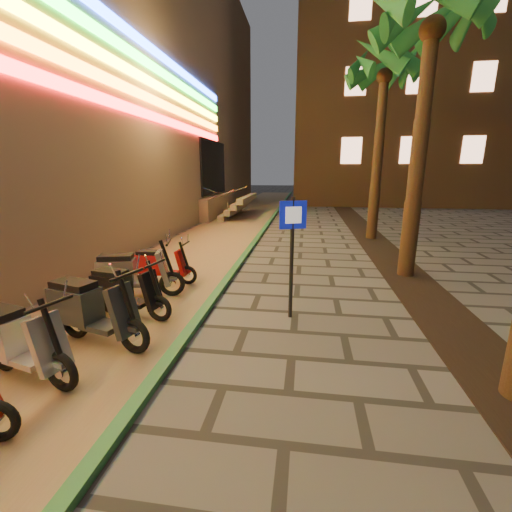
% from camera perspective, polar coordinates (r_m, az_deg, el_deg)
% --- Properties ---
extents(parking_strip, '(3.40, 60.00, 0.01)m').
position_cam_1_polar(parking_strip, '(12.83, -8.03, 2.00)').
color(parking_strip, '#8C7251').
rests_on(parking_strip, ground).
extents(green_curb, '(0.18, 60.00, 0.10)m').
position_cam_1_polar(green_curb, '(12.46, -0.51, 1.98)').
color(green_curb, '#296E38').
rests_on(green_curb, ground).
extents(planting_strip, '(1.20, 40.00, 0.02)m').
position_cam_1_polar(planting_strip, '(7.97, 27.24, -7.05)').
color(planting_strip, black).
rests_on(planting_strip, ground).
extents(apartment_block, '(18.00, 16.06, 25.00)m').
position_cam_1_polar(apartment_block, '(36.32, 23.83, 28.77)').
color(apartment_block, brown).
rests_on(apartment_block, ground).
extents(palm_c, '(2.97, 3.02, 6.91)m').
position_cam_1_polar(palm_c, '(9.89, 27.37, 30.70)').
color(palm_c, '#472D19').
rests_on(palm_c, ground).
extents(palm_d, '(2.97, 3.02, 7.16)m').
position_cam_1_polar(palm_d, '(14.65, 20.64, 26.22)').
color(palm_d, '#472D19').
rests_on(palm_d, ground).
extents(pedestrian_sign, '(0.47, 0.21, 2.23)m').
position_cam_1_polar(pedestrian_sign, '(6.10, 6.05, 2.42)').
color(pedestrian_sign, black).
rests_on(pedestrian_sign, ground).
extents(scooter_6, '(1.71, 0.84, 1.21)m').
position_cam_1_polar(scooter_6, '(5.56, -35.23, -11.40)').
color(scooter_6, black).
rests_on(scooter_6, ground).
extents(scooter_7, '(1.82, 0.90, 1.29)m').
position_cam_1_polar(scooter_7, '(6.01, -26.07, -8.02)').
color(scooter_7, black).
rests_on(scooter_7, ground).
extents(scooter_8, '(1.62, 0.71, 1.14)m').
position_cam_1_polar(scooter_8, '(6.85, -21.30, -5.45)').
color(scooter_8, black).
rests_on(scooter_8, ground).
extents(scooter_9, '(1.77, 0.90, 1.25)m').
position_cam_1_polar(scooter_9, '(7.73, -20.16, -2.75)').
color(scooter_9, black).
rests_on(scooter_9, ground).
extents(scooter_10, '(1.48, 0.52, 1.05)m').
position_cam_1_polar(scooter_10, '(8.56, -15.85, -1.45)').
color(scooter_10, black).
rests_on(scooter_10, ground).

